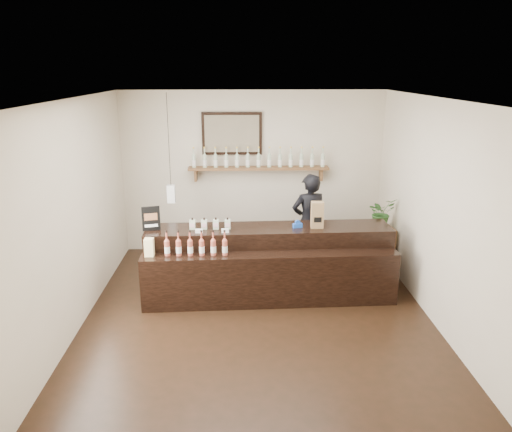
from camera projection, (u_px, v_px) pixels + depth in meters
The scene contains 10 objects.
ground at pixel (257, 312), 6.68m from camera, with size 5.00×5.00×0.00m, color black.
room_shell at pixel (257, 189), 6.20m from camera, with size 5.00×5.00×5.00m.
back_wall_decor at pixel (244, 154), 8.45m from camera, with size 2.66×0.96×1.69m.
counter at pixel (269, 264), 7.11m from camera, with size 3.50×1.04×1.14m.
promo_sign at pixel (151, 219), 6.89m from camera, with size 0.24×0.08×0.35m.
paper_bag at pixel (317, 215), 7.01m from camera, with size 0.17×0.13×0.37m.
tape_dispenser at pixel (298, 225), 7.05m from camera, with size 0.14×0.09×0.11m.
side_cabinet at pixel (379, 248), 8.01m from camera, with size 0.41×0.54×0.73m.
potted_plant at pixel (381, 213), 7.84m from camera, with size 0.42×0.36×0.46m, color #2F5D25.
shopkeeper at pixel (309, 216), 7.94m from camera, with size 0.65×0.42×1.77m, color black.
Camera 1 is at (-0.21, -6.04, 3.14)m, focal length 35.00 mm.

